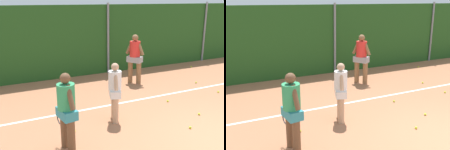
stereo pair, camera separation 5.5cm
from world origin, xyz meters
The scene contains 15 objects.
ground_plane centered at (0.00, 2.05, 0.00)m, with size 30.10×30.10×0.00m, color #B2704C.
hedge_fence_backdrop centered at (0.00, 6.96, 1.51)m, with size 19.57×0.25×3.01m, color #23511E.
fence_post_center centered at (0.00, 6.79, 1.54)m, with size 0.10×0.10×3.09m, color gray.
fence_post_right centered at (5.64, 6.79, 1.54)m, with size 0.10×0.10×3.09m, color gray.
court_baseline_paint centered at (0.00, 3.26, 0.00)m, with size 14.30×0.10×0.01m, color white.
player_foreground_near centered at (-3.58, 1.33, 1.00)m, with size 0.38×0.81×1.78m.
player_midcourt centered at (-1.98, 2.21, 0.91)m, with size 0.43×0.75×1.63m.
player_backcourt_far centered at (0.29, 4.97, 1.08)m, with size 0.58×0.71×1.93m.
tennis_ball_1 centered at (-3.20, 2.06, 0.03)m, with size 0.07×0.07×0.07m, color #CCDB33.
tennis_ball_3 centered at (0.37, 1.45, 0.03)m, with size 0.07×0.07×0.07m, color #CCDB33.
tennis_ball_4 centered at (-0.44, 0.92, 0.03)m, with size 0.07×0.07×0.07m, color #CCDB33.
tennis_ball_5 centered at (2.37, 2.60, 0.03)m, with size 0.07×0.07×0.07m, color #CCDB33.
tennis_ball_7 centered at (0.19, 2.68, 0.03)m, with size 0.07×0.07×0.07m, color #CCDB33.
tennis_ball_8 centered at (4.07, 5.87, 0.03)m, with size 0.07×0.07×0.07m, color #CCDB33.
tennis_ball_10 centered at (2.46, 3.81, 0.03)m, with size 0.07×0.07×0.07m, color #CCDB33.
Camera 1 is at (-5.04, -3.84, 3.25)m, focal length 42.97 mm.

